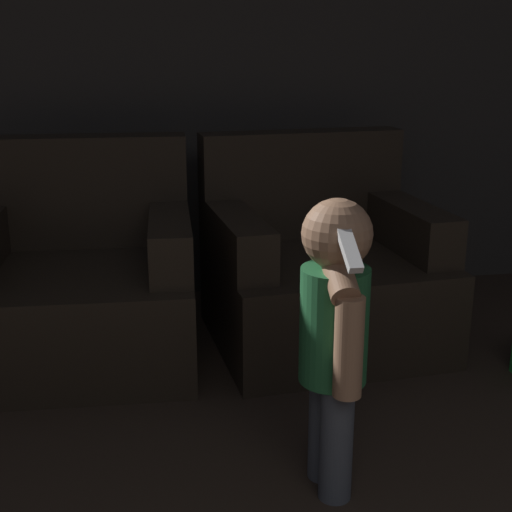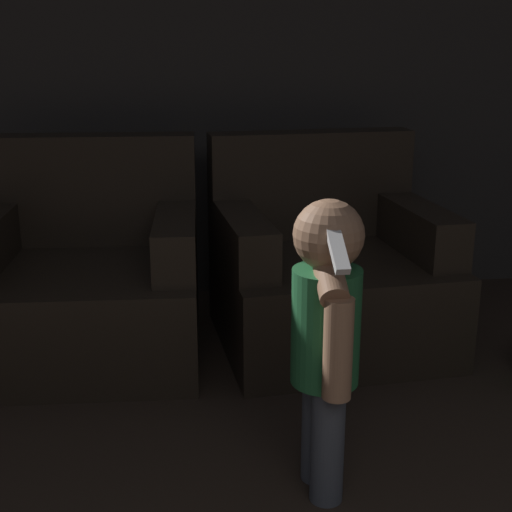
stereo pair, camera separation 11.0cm
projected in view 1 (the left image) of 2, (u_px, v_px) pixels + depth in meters
wall_back at (224, 30)px, 3.38m from camera, size 8.40×0.05×2.60m
armchair_left at (79, 285)px, 2.90m from camera, size 0.95×0.87×0.87m
armchair_right at (320, 272)px, 3.06m from camera, size 0.98×0.91×0.87m
person_toddler at (335, 326)px, 1.94m from camera, size 0.19×0.34×0.86m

